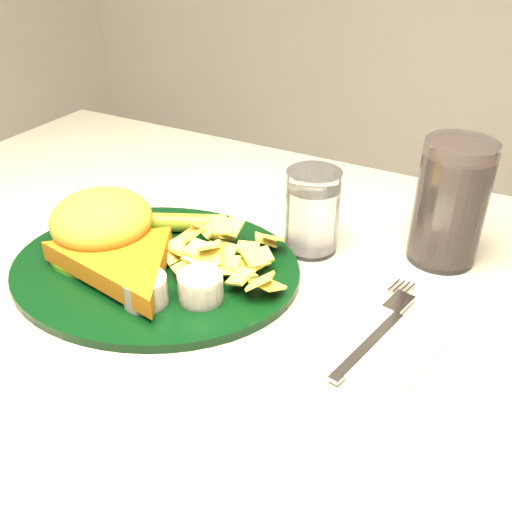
{
  "coord_description": "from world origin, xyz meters",
  "views": [
    {
      "loc": [
        0.28,
        -0.45,
        1.13
      ],
      "look_at": [
        0.03,
        0.01,
        0.8
      ],
      "focal_mm": 40.0,
      "sensor_mm": 36.0,
      "label": 1
    }
  ],
  "objects_px": {
    "fork_napkin": "(371,340)",
    "dinner_plate": "(153,244)",
    "table": "(237,492)",
    "water_glass": "(312,211)",
    "cola_glass": "(450,203)"
  },
  "relations": [
    {
      "from": "water_glass",
      "to": "dinner_plate",
      "type": "bearing_deg",
      "value": -135.47
    },
    {
      "from": "fork_napkin",
      "to": "dinner_plate",
      "type": "bearing_deg",
      "value": -169.01
    },
    {
      "from": "table",
      "to": "dinner_plate",
      "type": "distance_m",
      "value": 0.42
    },
    {
      "from": "table",
      "to": "cola_glass",
      "type": "bearing_deg",
      "value": 42.99
    },
    {
      "from": "dinner_plate",
      "to": "water_glass",
      "type": "xyz_separation_m",
      "value": [
        0.14,
        0.14,
        0.01
      ]
    },
    {
      "from": "dinner_plate",
      "to": "cola_glass",
      "type": "height_order",
      "value": "cola_glass"
    },
    {
      "from": "cola_glass",
      "to": "fork_napkin",
      "type": "height_order",
      "value": "cola_glass"
    },
    {
      "from": "table",
      "to": "dinner_plate",
      "type": "relative_size",
      "value": 3.49
    },
    {
      "from": "table",
      "to": "water_glass",
      "type": "bearing_deg",
      "value": 70.66
    },
    {
      "from": "water_glass",
      "to": "cola_glass",
      "type": "distance_m",
      "value": 0.16
    },
    {
      "from": "cola_glass",
      "to": "fork_napkin",
      "type": "bearing_deg",
      "value": -96.31
    },
    {
      "from": "dinner_plate",
      "to": "water_glass",
      "type": "distance_m",
      "value": 0.2
    },
    {
      "from": "cola_glass",
      "to": "water_glass",
      "type": "bearing_deg",
      "value": -159.33
    },
    {
      "from": "dinner_plate",
      "to": "water_glass",
      "type": "height_order",
      "value": "water_glass"
    },
    {
      "from": "table",
      "to": "cola_glass",
      "type": "distance_m",
      "value": 0.52
    }
  ]
}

